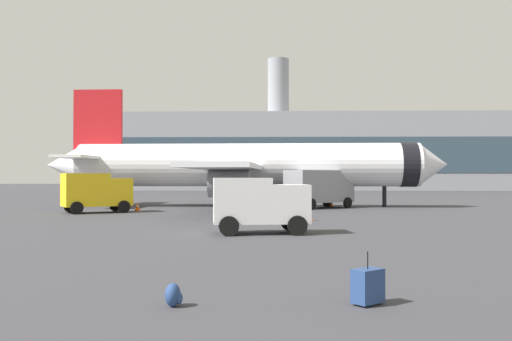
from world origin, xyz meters
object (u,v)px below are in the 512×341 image
safety_cone_near (331,203)px  fuel_truck (319,187)px  service_truck (96,191)px  safety_cone_far (309,214)px  safety_cone_mid (132,199)px  cargo_van (259,202)px  airplane_at_gate (245,165)px  safety_cone_outer (137,207)px  traveller_backpack (174,295)px  rolling_suitcase (368,286)px

safety_cone_near → fuel_truck: bearing=-114.9°
service_truck → safety_cone_far: service_truck is taller
safety_cone_mid → cargo_van: bearing=-65.7°
service_truck → safety_cone_far: bearing=-25.2°
airplane_at_gate → cargo_van: bearing=-85.5°
safety_cone_mid → safety_cone_far: safety_cone_mid is taller
safety_cone_near → safety_cone_outer: safety_cone_outer is taller
fuel_truck → safety_cone_outer: bearing=-163.8°
cargo_van → safety_cone_mid: (-13.70, 30.40, -1.05)m
fuel_truck → safety_cone_outer: size_ratio=9.37×
safety_cone_mid → safety_cone_outer: 13.92m
service_truck → safety_cone_mid: bearing=94.8°
service_truck → safety_cone_near: (18.26, 9.42, -1.32)m
airplane_at_gate → traveller_backpack: size_ratio=74.37×
safety_cone_near → safety_cone_far: bearing=-100.5°
cargo_van → safety_cone_mid: bearing=114.3°
safety_cone_near → rolling_suitcase: 38.59m
airplane_at_gate → rolling_suitcase: 38.06m
airplane_at_gate → cargo_van: size_ratio=7.73×
safety_cone_far → fuel_truck: bearing=82.8°
cargo_van → safety_cone_near: bearing=76.3°
safety_cone_outer → traveller_backpack: bearing=-75.1°
service_truck → fuel_truck: size_ratio=0.85×
airplane_at_gate → safety_cone_outer: airplane_at_gate is taller
safety_cone_mid → safety_cone_far: bearing=-54.1°
safety_cone_near → rolling_suitcase: rolling_suitcase is taller
safety_cone_near → safety_cone_outer: (-15.75, -7.10, 0.03)m
safety_cone_mid → service_truck: bearing=-85.2°
airplane_at_gate → rolling_suitcase: (4.41, -37.67, -3.27)m
service_truck → rolling_suitcase: 32.67m
airplane_at_gate → safety_cone_outer: size_ratio=54.21×
cargo_van → service_truck: bearing=130.1°
service_truck → safety_cone_outer: (2.51, 2.32, -1.28)m
airplane_at_gate → safety_cone_mid: size_ratio=43.54×
traveller_backpack → safety_cone_far: bearing=79.2°
safety_cone_outer → safety_cone_near: bearing=24.3°
traveller_backpack → safety_cone_outer: bearing=104.9°
fuel_truck → traveller_backpack: fuel_truck is taller
fuel_truck → safety_cone_outer: (-14.39, -4.17, -1.45)m
cargo_van → safety_cone_far: size_ratio=5.72×
rolling_suitcase → safety_cone_mid: bearing=110.0°
safety_cone_near → safety_cone_mid: (-19.59, 6.28, 0.11)m
fuel_truck → cargo_van: size_ratio=1.34×
fuel_truck → safety_cone_far: (-1.71, -13.63, -1.37)m
fuel_truck → rolling_suitcase: 35.60m
safety_cone_mid → traveller_backpack: safety_cone_mid is taller
cargo_van → traveller_backpack: 14.74m
safety_cone_far → safety_cone_outer: safety_cone_far is taller
rolling_suitcase → traveller_backpack: size_ratio=2.29×
safety_cone_near → traveller_backpack: 39.42m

